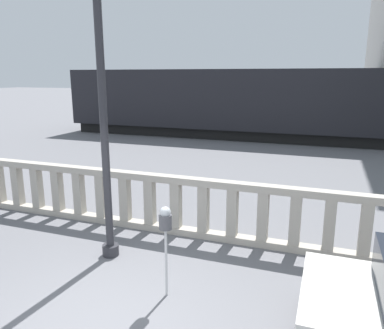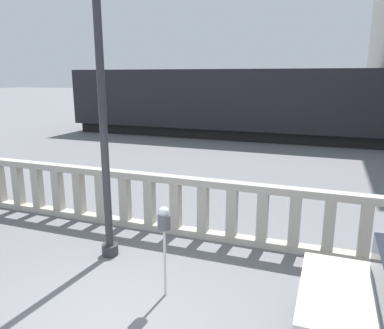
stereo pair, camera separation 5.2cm
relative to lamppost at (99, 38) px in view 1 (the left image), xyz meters
The scene contains 5 objects.
ground_plane 4.36m from the lamppost, 59.03° to the right, with size 160.00×160.00×0.00m, color slate.
balustrade 3.64m from the lamppost, 51.57° to the left, with size 17.01×0.24×1.24m.
lamppost is the anchor object (origin of this frame).
parking_meter 3.19m from the lamppost, 29.20° to the right, with size 0.19×0.19×1.42m.
train_near 14.45m from the lamppost, 77.87° to the left, with size 26.28×2.81×4.15m.
Camera 1 is at (2.54, -3.69, 3.25)m, focal length 35.00 mm.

